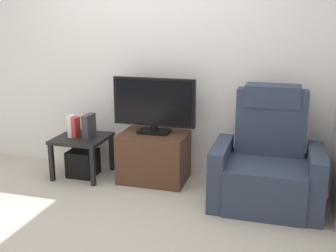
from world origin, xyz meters
name	(u,v)px	position (x,y,z in m)	size (l,w,h in m)	color
ground_plane	(116,213)	(0.00, 0.00, 0.00)	(6.40, 6.40, 0.00)	#B2A899
wall_back	(154,55)	(0.00, 1.13, 1.30)	(6.40, 0.06, 2.60)	silver
tv_stand	(154,157)	(0.09, 0.82, 0.26)	(0.69, 0.49, 0.52)	#4C2D1E
television	(154,104)	(0.09, 0.84, 0.82)	(0.87, 0.20, 0.58)	black
recliner_armchair	(267,165)	(1.27, 0.60, 0.37)	(0.98, 0.78, 1.08)	#2D384C
side_table	(82,143)	(-0.70, 0.74, 0.37)	(0.54, 0.54, 0.44)	black
subwoofer_box	(83,163)	(-0.70, 0.74, 0.14)	(0.29, 0.29, 0.29)	black
book_leftmost	(72,126)	(-0.80, 0.72, 0.56)	(0.05, 0.11, 0.24)	white
book_middle	(76,127)	(-0.75, 0.72, 0.55)	(0.04, 0.13, 0.21)	red
game_console	(89,126)	(-0.61, 0.75, 0.57)	(0.07, 0.20, 0.25)	#333338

